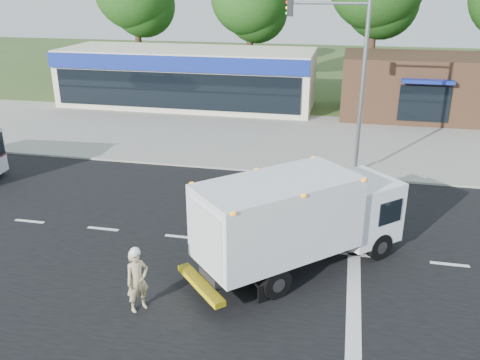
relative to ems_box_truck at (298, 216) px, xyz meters
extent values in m
plane|color=#385123|center=(-1.20, 1.24, -1.81)|extent=(120.00, 120.00, 0.00)
cube|color=black|center=(-1.20, 1.24, -1.81)|extent=(60.00, 14.00, 0.02)
cube|color=gray|center=(-1.20, 9.44, -1.75)|extent=(60.00, 2.40, 0.12)
cube|color=gray|center=(-1.20, 15.24, -1.80)|extent=(60.00, 9.00, 0.02)
cube|color=silver|center=(-10.20, 1.24, -1.79)|extent=(1.20, 0.15, 0.01)
cube|color=silver|center=(-7.20, 1.24, -1.79)|extent=(1.20, 0.15, 0.01)
cube|color=silver|center=(-4.20, 1.24, -1.79)|extent=(1.20, 0.15, 0.01)
cube|color=silver|center=(-1.20, 1.24, -1.79)|extent=(1.20, 0.15, 0.01)
cube|color=silver|center=(1.80, 1.24, -1.79)|extent=(1.20, 0.15, 0.01)
cube|color=silver|center=(4.80, 1.24, -1.79)|extent=(1.20, 0.15, 0.01)
cube|color=silver|center=(1.80, -1.76, -1.79)|extent=(0.40, 7.00, 0.01)
cube|color=black|center=(-0.56, -0.53, -1.14)|extent=(4.13, 3.97, 0.33)
cube|color=white|center=(1.90, 1.79, -0.33)|extent=(2.80, 2.81, 2.01)
cube|color=black|center=(2.56, 2.42, -0.14)|extent=(1.35, 1.42, 0.86)
cube|color=white|center=(-0.56, -0.53, 0.19)|extent=(5.05, 4.94, 2.25)
cube|color=silver|center=(-2.32, -2.18, 0.15)|extent=(1.35, 1.43, 1.82)
cube|color=yellow|center=(-2.44, -2.30, -1.29)|extent=(1.82, 1.90, 0.17)
cube|color=orange|center=(-0.56, -0.53, 1.29)|extent=(4.94, 4.84, 0.08)
cylinder|color=black|center=(1.32, 2.49, -1.35)|extent=(0.86, 0.84, 0.92)
cylinder|color=black|center=(2.56, 1.17, -1.35)|extent=(0.86, 0.84, 0.92)
cylinder|color=black|center=(-1.71, -0.30, -1.35)|extent=(0.86, 0.84, 0.92)
cylinder|color=black|center=(-0.40, -1.69, -1.35)|extent=(0.86, 0.84, 0.92)
imported|color=tan|center=(-4.00, -3.04, -0.90)|extent=(0.75, 0.79, 1.82)
sphere|color=white|center=(-4.00, -3.04, -0.02)|extent=(0.28, 0.28, 0.28)
cube|color=beige|center=(-10.20, 21.24, 0.19)|extent=(18.00, 6.00, 4.00)
cube|color=navy|center=(-10.20, 18.19, 1.59)|extent=(18.00, 0.30, 1.00)
cube|color=black|center=(-10.20, 18.19, -0.21)|extent=(17.00, 0.12, 2.40)
cube|color=#382316|center=(5.80, 21.24, 0.19)|extent=(10.00, 6.00, 4.00)
cube|color=navy|center=(5.80, 18.14, 1.09)|extent=(3.00, 1.20, 0.20)
cube|color=black|center=(5.80, 18.19, -0.31)|extent=(3.00, 0.12, 2.20)
cylinder|color=gray|center=(1.80, 8.84, 2.19)|extent=(0.18, 0.18, 8.00)
cylinder|color=gray|center=(0.10, 8.84, 5.79)|extent=(3.40, 0.12, 0.12)
cube|color=black|center=(-1.50, 8.84, 5.59)|extent=(0.25, 0.25, 0.70)
cylinder|color=#332114|center=(-17.20, 29.24, 1.86)|extent=(0.56, 0.56, 7.35)
sphere|color=#204714|center=(-16.70, 29.74, 4.70)|extent=(5.46, 5.46, 5.46)
cylinder|color=#332114|center=(-7.20, 29.24, 1.62)|extent=(0.56, 0.56, 6.86)
sphere|color=#204714|center=(-6.70, 29.74, 4.26)|extent=(5.10, 5.10, 5.10)
cylinder|color=#332114|center=(2.80, 29.24, 2.11)|extent=(0.56, 0.56, 7.84)
sphere|color=#204714|center=(3.30, 29.74, 5.13)|extent=(5.82, 5.82, 5.82)
camera|label=1|loc=(1.18, -13.98, 6.65)|focal=38.00mm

